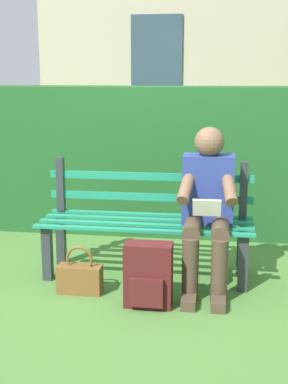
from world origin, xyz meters
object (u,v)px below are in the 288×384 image
Objects in this scene: park_bench at (147,221)px; handbag at (80,277)px; person_seated at (207,204)px; backpack at (148,276)px.

park_bench reaches higher than handbag.
person_seated reaches higher than handbag.
park_bench is 0.54m from person_seated.
park_bench is 4.63× the size of handbag.
park_bench is at bearing -19.62° from person_seated.
backpack is (-0.09, 0.59, -0.21)m from park_bench.
handbag is at bearing 17.34° from person_seated.
person_seated is 1.07m from handbag.
handbag is (0.43, 0.45, -0.32)m from park_bench.
backpack reaches higher than handbag.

